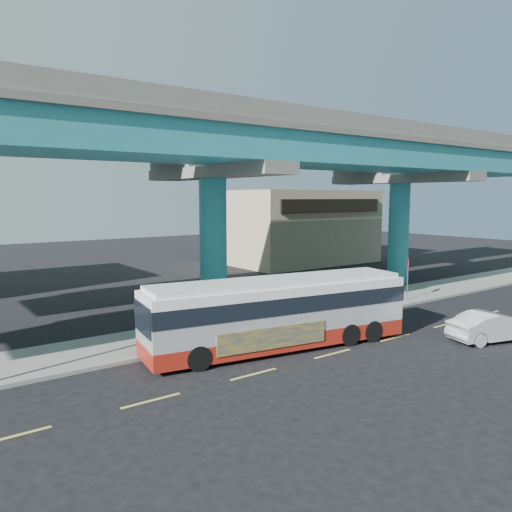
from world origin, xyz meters
TOP-DOWN VIEW (x-y plane):
  - ground at (0.00, 0.00)m, footprint 120.00×120.00m
  - sidewalk at (0.00, 5.50)m, footprint 70.00×4.00m
  - lane_markings at (-0.00, -0.30)m, footprint 58.00×0.12m
  - viaduct at (-0.00, 9.11)m, footprint 52.00×12.40m
  - building_beige at (18.00, 22.98)m, footprint 14.00×10.23m
  - transit_bus at (-1.26, 1.65)m, footprint 11.84×4.29m
  - sedan at (7.02, -3.18)m, footprint 3.66×4.83m
  - stop_sign at (10.80, 4.18)m, footprint 0.65×0.48m

SIDE VIEW (x-z plane):
  - ground at x=0.00m, z-range 0.00..0.00m
  - lane_markings at x=0.00m, z-range 0.00..0.01m
  - sidewalk at x=0.00m, z-range 0.00..0.15m
  - sedan at x=7.02m, z-range 0.00..1.33m
  - transit_bus at x=-1.26m, z-range 0.14..3.12m
  - stop_sign at x=10.80m, z-range 0.73..3.33m
  - building_beige at x=18.00m, z-range 0.01..7.01m
  - viaduct at x=0.00m, z-range 3.29..14.99m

